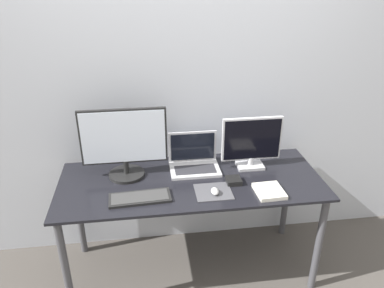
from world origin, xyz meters
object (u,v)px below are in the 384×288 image
(book, at_px, (269,191))
(power_brick, at_px, (234,181))
(laptop, at_px, (194,160))
(mouse, at_px, (215,191))
(monitor_right, at_px, (252,142))
(keyboard, at_px, (140,198))
(monitor_left, at_px, (124,143))

(book, bearing_deg, power_brick, 142.76)
(laptop, height_order, mouse, laptop)
(monitor_right, xyz_separation_m, power_brick, (-0.16, -0.19, -0.17))
(mouse, distance_m, book, 0.34)
(keyboard, bearing_deg, mouse, -1.64)
(monitor_right, distance_m, laptop, 0.41)
(monitor_left, bearing_deg, laptop, 5.63)
(monitor_left, distance_m, keyboard, 0.38)
(laptop, height_order, power_brick, laptop)
(monitor_left, relative_size, book, 2.85)
(keyboard, bearing_deg, book, -3.03)
(mouse, bearing_deg, laptop, 102.68)
(monitor_left, bearing_deg, power_brick, -15.64)
(laptop, xyz_separation_m, power_brick, (0.22, -0.24, -0.04))
(book, bearing_deg, monitor_left, 158.96)
(laptop, relative_size, mouse, 4.62)
(monitor_right, xyz_separation_m, book, (0.03, -0.34, -0.18))
(keyboard, xyz_separation_m, mouse, (0.46, -0.01, 0.01))
(keyboard, xyz_separation_m, power_brick, (0.60, 0.10, 0.01))
(laptop, relative_size, book, 1.74)
(keyboard, relative_size, power_brick, 3.89)
(monitor_right, xyz_separation_m, laptop, (-0.39, 0.05, -0.13))
(monitor_right, distance_m, mouse, 0.47)
(monitor_left, height_order, power_brick, monitor_left)
(laptop, xyz_separation_m, keyboard, (-0.38, -0.34, -0.05))
(monitor_right, bearing_deg, monitor_left, -179.99)
(monitor_left, height_order, keyboard, monitor_left)
(mouse, bearing_deg, keyboard, 178.36)
(monitor_right, distance_m, book, 0.38)
(monitor_left, relative_size, laptop, 1.64)
(laptop, bearing_deg, mouse, -77.32)
(monitor_left, distance_m, mouse, 0.66)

